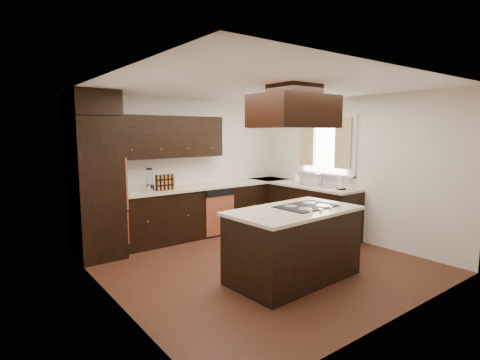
{
  "coord_description": "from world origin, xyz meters",
  "views": [
    {
      "loc": [
        -3.41,
        -4.02,
        1.9
      ],
      "look_at": [
        0.1,
        0.6,
        1.15
      ],
      "focal_mm": 28.0,
      "sensor_mm": 36.0,
      "label": 1
    }
  ],
  "objects_px": {
    "oven_column": "(96,188)",
    "range_hood": "(294,111)",
    "island": "(293,246)",
    "spice_rack": "(165,182)"
  },
  "relations": [
    {
      "from": "oven_column",
      "to": "range_hood",
      "type": "relative_size",
      "value": 2.02
    },
    {
      "from": "oven_column",
      "to": "island",
      "type": "height_order",
      "value": "oven_column"
    },
    {
      "from": "oven_column",
      "to": "range_hood",
      "type": "distance_m",
      "value": 3.13
    },
    {
      "from": "island",
      "to": "spice_rack",
      "type": "distance_m",
      "value": 2.59
    },
    {
      "from": "island",
      "to": "spice_rack",
      "type": "xyz_separation_m",
      "value": [
        -0.61,
        2.44,
        0.61
      ]
    },
    {
      "from": "oven_column",
      "to": "range_hood",
      "type": "height_order",
      "value": "range_hood"
    },
    {
      "from": "oven_column",
      "to": "island",
      "type": "relative_size",
      "value": 1.27
    },
    {
      "from": "range_hood",
      "to": "spice_rack",
      "type": "bearing_deg",
      "value": 107.92
    },
    {
      "from": "oven_column",
      "to": "spice_rack",
      "type": "xyz_separation_m",
      "value": [
        1.14,
        0.02,
        -0.01
      ]
    },
    {
      "from": "range_hood",
      "to": "island",
      "type": "bearing_deg",
      "value": -129.2
    }
  ]
}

